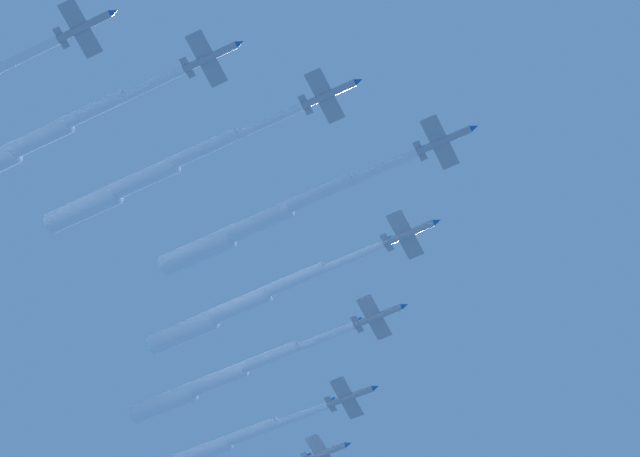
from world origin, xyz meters
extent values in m
cylinder|color=#9EA3AD|center=(-12.35, -22.13, 141.28)|extent=(3.43, 9.07, 1.35)
cone|color=#1959A5|center=(-13.54, -27.04, 141.28)|extent=(1.55, 1.57, 1.28)
cylinder|color=black|center=(-11.23, -17.51, 141.28)|extent=(1.13, 0.82, 1.01)
ellipsoid|color=black|center=(-12.70, -24.08, 141.73)|extent=(1.33, 2.06, 0.86)
cube|color=#9EA3AD|center=(-12.24, -21.60, 141.23)|extent=(8.54, 4.54, 2.36)
cube|color=#1959A5|center=(-8.61, -22.48, 140.28)|extent=(1.22, 2.40, 0.28)
cube|color=#1959A5|center=(-15.83, -20.73, 142.32)|extent=(1.22, 2.40, 0.28)
cube|color=#9EA3AD|center=(-11.46, -18.45, 141.28)|extent=(3.28, 1.80, 0.95)
cube|color=#1959A5|center=(-11.22, -18.51, 142.20)|extent=(0.93, 1.51, 1.86)
cylinder|color=white|center=(-9.88, -11.92, 141.28)|extent=(4.62, 12.58, 1.72)
cylinder|color=white|center=(-7.60, -1.27, 141.36)|extent=(5.45, 12.79, 2.58)
cylinder|color=white|center=(-4.65, 9.23, 141.25)|extent=(6.29, 12.99, 3.44)
cylinder|color=white|center=(-1.68, 19.72, 141.14)|extent=(7.13, 13.19, 4.30)
cylinder|color=#9EA3AD|center=(3.71, -13.46, 141.84)|extent=(3.47, 9.05, 1.32)
cone|color=#1959A5|center=(2.48, -18.36, 141.84)|extent=(1.53, 1.57, 1.25)
cylinder|color=black|center=(4.87, -8.86, 141.84)|extent=(1.11, 0.82, 0.99)
ellipsoid|color=black|center=(3.33, -15.41, 142.29)|extent=(1.33, 2.06, 0.83)
cube|color=#9EA3AD|center=(3.83, -12.94, 141.79)|extent=(8.63, 4.62, 2.02)
cube|color=#1959A5|center=(7.49, -13.85, 141.00)|extent=(1.24, 2.40, 0.25)
cube|color=#1959A5|center=(0.21, -12.03, 142.72)|extent=(1.24, 2.40, 0.25)
cube|color=#9EA3AD|center=(4.63, -9.80, 141.84)|extent=(3.31, 1.83, 0.81)
cube|color=#1959A5|center=(4.84, -9.85, 142.76)|extent=(0.87, 1.49, 1.88)
cylinder|color=white|center=(6.24, -3.38, 141.84)|extent=(4.62, 12.33, 1.68)
cylinder|color=white|center=(8.56, 7.06, 141.91)|extent=(5.43, 12.53, 2.52)
cylinder|color=white|center=(11.55, 17.33, 141.81)|extent=(6.25, 12.74, 3.36)
cylinder|color=white|center=(14.57, 27.59, 141.71)|extent=(7.06, 12.94, 4.20)
cylinder|color=#9EA3AD|center=(-22.65, -7.06, 144.23)|extent=(3.32, 9.06, 1.32)
cone|color=#1959A5|center=(-23.80, -11.98, 144.23)|extent=(1.51, 1.55, 1.25)
cylinder|color=black|center=(-21.58, -2.44, 144.23)|extent=(1.10, 0.81, 0.99)
ellipsoid|color=black|center=(-23.00, -9.02, 144.69)|extent=(1.30, 2.05, 0.83)
cube|color=#9EA3AD|center=(-22.54, -6.54, 144.18)|extent=(8.62, 4.49, 2.01)
cube|color=#1959A5|center=(-18.87, -7.39, 143.39)|extent=(1.21, 2.40, 0.25)
cube|color=#1959A5|center=(-26.18, -5.69, 145.11)|extent=(1.21, 2.40, 0.25)
cube|color=#9EA3AD|center=(-21.80, -3.38, 144.23)|extent=(3.31, 1.78, 0.81)
cube|color=#1959A5|center=(-21.59, -3.43, 145.16)|extent=(0.84, 1.49, 1.88)
cylinder|color=white|center=(-20.26, 3.25, 144.23)|extent=(4.52, 12.78, 1.68)
cylinder|color=white|center=(-18.03, 14.10, 144.30)|extent=(5.33, 12.97, 2.52)
cylinder|color=white|center=(-15.13, 24.79, 144.21)|extent=(6.15, 13.16, 3.35)
cylinder|color=white|center=(-12.20, 35.48, 144.11)|extent=(6.97, 13.35, 4.19)
cylinder|color=#9EA3AD|center=(19.77, -4.80, 142.32)|extent=(3.35, 9.06, 1.32)
cone|color=#1959A5|center=(18.61, -9.71, 142.32)|extent=(1.52, 1.55, 1.25)
cylinder|color=black|center=(20.86, -0.18, 142.32)|extent=(1.10, 0.81, 0.99)
ellipsoid|color=black|center=(19.42, -6.75, 142.77)|extent=(1.31, 2.05, 0.83)
cube|color=#9EA3AD|center=(19.89, -4.27, 142.27)|extent=(8.62, 4.51, 2.02)
cube|color=#1959A5|center=(23.55, -5.14, 141.48)|extent=(1.21, 2.40, 0.25)
cube|color=#1959A5|center=(16.25, -3.41, 143.20)|extent=(1.21, 2.40, 0.25)
cube|color=#9EA3AD|center=(20.64, -1.12, 142.32)|extent=(3.31, 1.79, 0.81)
cube|color=#1959A5|center=(20.85, -1.17, 143.24)|extent=(0.85, 1.49, 1.88)
cylinder|color=white|center=(22.16, 5.30, 142.32)|extent=(4.45, 12.31, 1.68)
cylinder|color=white|center=(24.32, 15.74, 142.38)|extent=(5.26, 12.51, 2.52)
cylinder|color=white|center=(27.16, 26.02, 142.29)|extent=(6.08, 12.70, 3.36)
cylinder|color=white|center=(30.02, 36.30, 142.19)|extent=(6.90, 12.89, 4.19)
cylinder|color=#9EA3AD|center=(-32.95, 8.00, 144.28)|extent=(3.30, 9.07, 1.33)
cone|color=#1959A5|center=(-34.08, 3.08, 144.28)|extent=(1.52, 1.55, 1.26)
cylinder|color=black|center=(-31.90, 12.63, 144.28)|extent=(1.11, 0.81, 1.00)
ellipsoid|color=black|center=(-33.29, 6.04, 144.74)|extent=(1.30, 2.05, 0.84)
cube|color=#9EA3AD|center=(-32.85, 8.53, 144.23)|extent=(8.59, 4.45, 2.13)
cube|color=#1959A5|center=(-29.18, 7.69, 143.39)|extent=(1.20, 2.40, 0.26)
cube|color=#1959A5|center=(-36.48, 9.36, 145.22)|extent=(1.20, 2.40, 0.26)
cube|color=#9EA3AD|center=(-32.12, 11.68, 144.28)|extent=(3.30, 1.77, 0.86)
cube|color=#1959A5|center=(-31.90, 11.63, 145.20)|extent=(0.86, 1.49, 1.87)
cylinder|color=white|center=(-30.71, 17.85, 144.28)|extent=(4.23, 11.71, 1.69)
cylinder|color=white|center=(-28.75, 27.77, 144.35)|extent=(5.06, 11.90, 2.54)
cylinder|color=white|center=(-26.11, 37.54, 144.25)|extent=(5.88, 12.09, 3.39)
cylinder|color=#9EA3AD|center=(35.83, 3.86, 141.21)|extent=(3.34, 9.07, 1.33)
cone|color=#1959A5|center=(34.69, -1.05, 141.21)|extent=(1.53, 1.55, 1.27)
cylinder|color=black|center=(36.91, 8.49, 141.21)|extent=(1.11, 0.81, 1.00)
ellipsoid|color=black|center=(35.50, 1.91, 141.66)|extent=(1.31, 2.05, 0.84)
cube|color=#9EA3AD|center=(35.95, 4.39, 141.16)|extent=(8.59, 4.48, 2.16)
cube|color=#1959A5|center=(39.60, 3.54, 140.30)|extent=(1.21, 2.40, 0.27)
cube|color=#1959A5|center=(32.32, 5.24, 142.16)|extent=(1.21, 2.40, 0.27)
cube|color=#9EA3AD|center=(36.69, 7.55, 141.21)|extent=(3.30, 1.78, 0.87)
cube|color=#1959A5|center=(36.91, 7.49, 142.13)|extent=(0.88, 1.49, 1.87)
cylinder|color=white|center=(38.12, 13.68, 141.21)|extent=(4.27, 11.64, 1.70)
cylinder|color=white|center=(40.11, 23.54, 141.28)|extent=(5.10, 11.84, 2.54)
cylinder|color=white|center=(42.78, 33.24, 141.18)|extent=(5.92, 12.03, 3.39)
cylinder|color=#9EA3AD|center=(-43.26, 23.06, 141.71)|extent=(3.32, 9.07, 1.35)
cone|color=#1959A5|center=(-44.38, 18.14, 141.71)|extent=(1.54, 1.55, 1.28)
cylinder|color=black|center=(-42.20, 27.69, 141.71)|extent=(1.12, 0.81, 1.01)
ellipsoid|color=black|center=(-43.58, 21.11, 142.16)|extent=(1.31, 2.06, 0.85)
cube|color=#9EA3AD|center=(-43.15, 23.59, 141.66)|extent=(8.55, 4.45, 2.31)
cube|color=#1959A5|center=(-39.51, 22.76, 140.73)|extent=(1.20, 2.40, 0.28)
cube|color=#1959A5|center=(-46.76, 24.42, 142.72)|extent=(1.20, 2.40, 0.28)
cube|color=#9EA3AD|center=(-42.41, 26.75, 141.71)|extent=(3.28, 1.77, 0.92)
cube|color=#1959A5|center=(-42.17, 26.69, 142.63)|extent=(0.90, 1.50, 1.87)
cylinder|color=white|center=(-40.88, 33.45, 141.71)|extent=(4.55, 12.95, 1.71)
cylinder|color=#9EA3AD|center=(51.90, 12.53, 144.42)|extent=(3.54, 9.05, 1.35)
cone|color=#1959A5|center=(50.65, 7.64, 144.42)|extent=(1.57, 1.58, 1.28)
ellipsoid|color=black|center=(51.53, 10.58, 144.87)|extent=(1.35, 2.07, 0.86)
cube|color=#9EA3AD|center=(52.02, 13.05, 144.37)|extent=(8.56, 4.63, 2.35)
cube|color=#1959A5|center=(48.44, 13.97, 145.45)|extent=(1.25, 2.40, 0.28)
cube|color=#1959A5|center=(53.07, 16.13, 145.33)|extent=(0.94, 1.51, 1.86)
camera|label=1|loc=(-111.56, -28.72, -11.02)|focal=68.12mm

